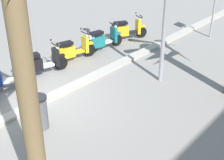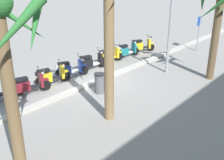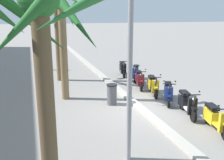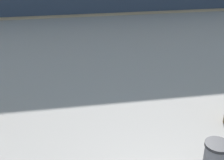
% 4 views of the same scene
% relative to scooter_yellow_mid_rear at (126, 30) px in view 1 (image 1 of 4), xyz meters
% --- Properties ---
extents(ground_plane, '(200.00, 200.00, 0.00)m').
position_rel_scooter_yellow_mid_rear_xyz_m(ground_plane, '(6.07, 1.51, -0.47)').
color(ground_plane, gray).
extents(curb_strip, '(60.00, 0.36, 0.12)m').
position_rel_scooter_yellow_mid_rear_xyz_m(curb_strip, '(6.07, 1.60, -0.41)').
color(curb_strip, '#ADA89E').
rests_on(curb_strip, ground).
extents(scooter_yellow_mid_rear, '(1.61, 0.97, 1.17)m').
position_rel_scooter_yellow_mid_rear_xyz_m(scooter_yellow_mid_rear, '(0.00, 0.00, 0.00)').
color(scooter_yellow_mid_rear, black).
rests_on(scooter_yellow_mid_rear, ground).
extents(scooter_teal_mid_centre, '(1.84, 0.65, 1.04)m').
position_rel_scooter_yellow_mid_rear_xyz_m(scooter_teal_mid_centre, '(1.72, 0.06, -0.00)').
color(scooter_teal_mid_centre, black).
rests_on(scooter_teal_mid_centre, ground).
extents(scooter_yellow_second_in_line, '(1.78, 0.71, 1.17)m').
position_rel_scooter_yellow_mid_rear_xyz_m(scooter_yellow_second_in_line, '(3.31, -0.07, -0.02)').
color(scooter_yellow_second_in_line, black).
rests_on(scooter_yellow_second_in_line, ground).
extents(scooter_black_mid_front, '(1.80, 0.74, 1.17)m').
position_rel_scooter_yellow_mid_rear_xyz_m(scooter_black_mid_front, '(4.95, 0.01, -0.00)').
color(scooter_black_mid_front, black).
rests_on(scooter_black_mid_front, ground).
extents(scooter_blue_gap_after_mid, '(1.64, 0.94, 1.17)m').
position_rel_scooter_yellow_mid_rear_xyz_m(scooter_blue_gap_after_mid, '(6.52, -0.03, -0.01)').
color(scooter_blue_gap_after_mid, black).
rests_on(scooter_blue_gap_after_mid, ground).
extents(crossing_sign, '(0.60, 0.12, 2.40)m').
position_rel_scooter_yellow_mid_rear_xyz_m(crossing_sign, '(-2.87, 2.81, 1.04)').
color(crossing_sign, '#939399').
rests_on(crossing_sign, ground).
extents(litter_bin, '(0.48, 0.48, 0.95)m').
position_rel_scooter_yellow_mid_rear_xyz_m(litter_bin, '(6.95, 2.58, 0.02)').
color(litter_bin, '#56565B').
rests_on(litter_bin, ground).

